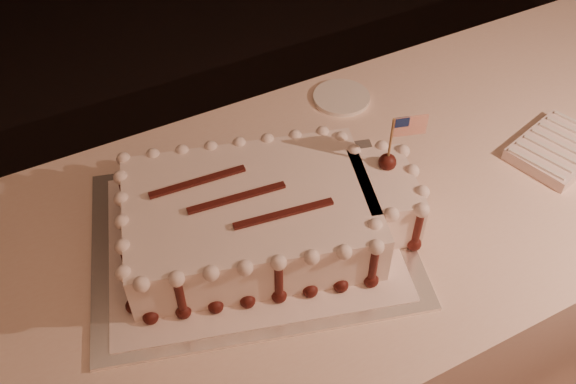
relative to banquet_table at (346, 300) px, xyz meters
name	(u,v)px	position (x,y,z in m)	size (l,w,h in m)	color
banquet_table	(346,300)	(0.00, 0.00, 0.00)	(2.40, 0.80, 0.75)	#FFDCC5
cake_board	(251,238)	(-0.24, 0.00, 0.38)	(0.61, 0.45, 0.01)	white
doily	(251,236)	(-0.24, 0.00, 0.38)	(0.54, 0.41, 0.00)	white
sheet_cake	(267,215)	(-0.21, -0.01, 0.44)	(0.60, 0.44, 0.23)	white
napkin_stack	(557,149)	(0.45, -0.09, 0.39)	(0.23, 0.20, 0.03)	white
side_plate	(341,98)	(0.13, 0.29, 0.38)	(0.14, 0.14, 0.01)	white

